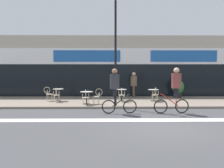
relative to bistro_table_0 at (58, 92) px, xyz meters
The scene contains 19 objects.
ground_plane 8.79m from the bistro_table_0, 53.75° to the right, with size 120.00×120.00×0.00m, color #424244.
sidewalk_slab 5.22m from the bistro_table_0, ahead, with size 40.00×5.50×0.12m, color gray.
storefront_facade 7.31m from the bistro_table_0, 43.31° to the left, with size 40.00×4.06×4.66m.
bike_lane_stripe 7.77m from the bistro_table_0, 47.98° to the right, with size 36.00×0.70×0.01m, color silver.
bistro_table_0 is the anchor object (origin of this frame).
bistro_table_1 2.43m from the bistro_table_0, 37.75° to the right, with size 0.72×0.72×0.72m.
bistro_table_2 4.01m from the bistro_table_0, ahead, with size 0.65×0.65×0.75m.
bistro_table_3 6.04m from the bistro_table_0, ahead, with size 0.68×0.68×0.73m.
cafe_chair_0_near 0.63m from the bistro_table_0, 89.41° to the right, with size 0.43×0.59×0.90m.
cafe_chair_0_side 0.63m from the bistro_table_0, behind, with size 0.58×0.41×0.90m.
cafe_chair_1_near 2.86m from the bistro_table_0, 47.66° to the right, with size 0.43×0.59×0.90m.
cafe_chair_1_side 2.95m from the bistro_table_0, 30.47° to the right, with size 0.60×0.45×0.90m.
cafe_chair_2_near 4.05m from the bistro_table_0, ahead, with size 0.45×0.60×0.90m.
cafe_chair_3_near 6.08m from the bistro_table_0, ahead, with size 0.41×0.58×0.90m.
planter_pot 8.35m from the bistro_table_0, 13.16° to the left, with size 0.83×0.83×1.28m.
lamp_post 5.07m from the bistro_table_0, 31.55° to the right, with size 0.26×0.26×5.99m.
cyclist_0 7.60m from the bistro_table_0, 32.24° to the right, with size 1.74×0.56×2.21m.
cyclist_1 5.44m from the bistro_table_0, 49.15° to the right, with size 1.70×0.56×2.16m.
pedestrian_near_end 5.40m from the bistro_table_0, 21.93° to the left, with size 0.55×0.55×1.82m.
Camera 1 is at (-1.98, -9.50, 2.10)m, focal length 42.00 mm.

